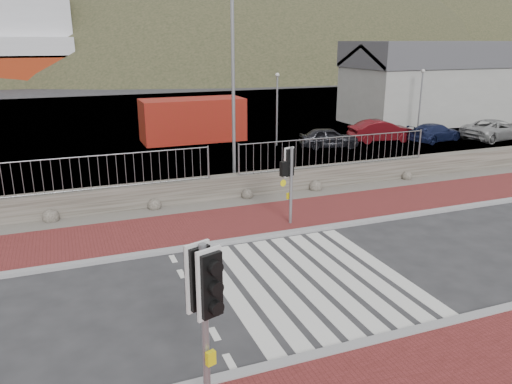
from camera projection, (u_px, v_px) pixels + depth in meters
name	position (u px, v px, depth m)	size (l,w,h in m)	color
ground	(310.00, 279.00, 12.76)	(220.00, 220.00, 0.00)	#28282B
sidewalk_far	(249.00, 221.00, 16.76)	(40.00, 3.00, 0.08)	maroon
kerb_near	(378.00, 341.00, 10.07)	(40.00, 0.25, 0.12)	gray
kerb_far	(265.00, 236.00, 15.42)	(40.00, 0.25, 0.12)	gray
zebra_crossing	(310.00, 279.00, 12.76)	(4.62, 5.60, 0.01)	silver
gravel_strip	(230.00, 204.00, 18.54)	(40.00, 1.50, 0.06)	#59544C
stone_wall	(223.00, 187.00, 19.13)	(40.00, 0.60, 0.90)	#47433A
railing	(224.00, 153.00, 18.60)	(18.07, 0.07, 1.22)	gray
quay	(140.00, 121.00, 37.62)	(120.00, 40.00, 0.50)	#4C4C4F
water	(101.00, 84.00, 68.81)	(220.00, 50.00, 0.05)	#3F4C54
harbor_building	(430.00, 82.00, 36.59)	(12.20, 6.20, 5.80)	#9E9E99
hills_backdrop	(135.00, 190.00, 100.16)	(254.00, 90.00, 100.00)	#272D1B
traffic_signal_near	(204.00, 295.00, 7.55)	(0.49, 0.38, 3.00)	gray
traffic_signal_far	(290.00, 170.00, 15.93)	(0.65, 0.34, 2.63)	gray
streetlight	(237.00, 83.00, 18.98)	(1.54, 0.74, 7.62)	gray
shipping_container	(193.00, 120.00, 30.01)	(6.07, 2.53, 2.53)	maroon
car_a	(329.00, 138.00, 28.22)	(1.36, 3.37, 1.15)	black
car_b	(382.00, 131.00, 29.91)	(1.37, 3.92, 1.29)	#530B11
car_c	(435.00, 132.00, 29.98)	(1.52, 3.74, 1.09)	#141C40
car_d	(495.00, 130.00, 30.49)	(2.08, 4.51, 1.25)	#969696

